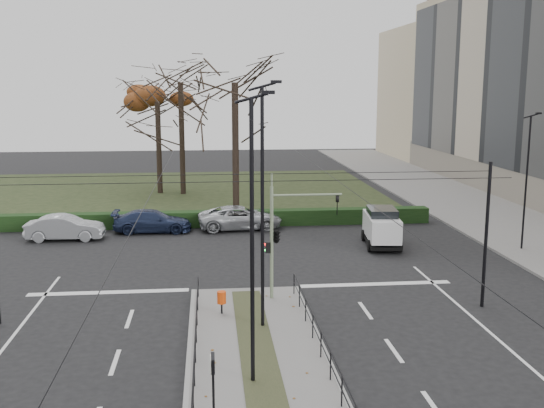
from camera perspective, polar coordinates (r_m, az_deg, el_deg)
The scene contains 20 objects.
ground at distance 23.80m, azimuth -1.70°, elevation -11.54°, with size 140.00×140.00×0.00m, color black.
median_island at distance 21.48m, azimuth -1.21°, elevation -13.85°, with size 4.40×15.00×0.14m, color slate.
sidewalk_east at distance 48.96m, azimuth 17.86°, elevation -0.49°, with size 8.00×90.00×0.14m, color slate.
park at distance 54.92m, azimuth -10.35°, elevation 0.97°, with size 38.00×26.00×0.10m, color black.
hedge at distance 41.72m, azimuth -11.79°, elevation -1.42°, with size 38.00×1.00×1.00m, color black.
median_railing at distance 21.03m, azimuth -1.20°, elevation -11.71°, with size 4.14×13.24×0.92m.
catenary at distance 24.31m, azimuth -2.01°, elevation -2.61°, with size 20.00×34.00×6.00m.
traffic_light at distance 26.42m, azimuth 0.57°, elevation -2.69°, with size 3.23×1.84×4.76m.
litter_bin at distance 25.23m, azimuth -4.54°, elevation -8.38°, with size 0.35×0.35×0.90m.
info_panel at distance 16.92m, azimuth -5.33°, elevation -14.75°, with size 0.11×0.52×2.00m.
streetlamp_median_near at distance 18.50m, azimuth -1.74°, elevation -3.18°, with size 0.72×0.15×8.67m.
streetlamp_median_far at distance 22.89m, azimuth -0.82°, elevation -0.10°, with size 0.75×0.15×9.00m.
streetlamp_sidewalk at distance 37.10m, azimuth 21.86°, elevation 1.96°, with size 0.62×0.13×7.45m.
parked_car_second at distance 39.51m, azimuth -18.06°, elevation -2.02°, with size 1.57×4.50×1.48m, color #A8ABB0.
parked_car_third at distance 40.27m, azimuth -10.67°, elevation -1.52°, with size 1.96×4.83×1.40m, color #1C2643.
parked_car_fourth at distance 40.50m, azimuth -2.87°, elevation -1.23°, with size 2.45×5.31×1.48m, color #A8ABB0.
white_van at distance 36.56m, azimuth 9.79°, elevation -1.97°, with size 2.22×4.16×2.20m.
rust_tree at distance 54.09m, azimuth -10.24°, elevation 9.02°, with size 8.55×8.55×10.06m.
bare_tree_center at distance 53.27m, azimuth -8.19°, elevation 10.03°, with size 7.14×7.14×12.25m.
bare_tree_near at distance 42.08m, azimuth -3.34°, elevation 9.92°, with size 6.92×6.92×12.12m.
Camera 1 is at (-1.52, -22.02, 8.89)m, focal length 42.00 mm.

